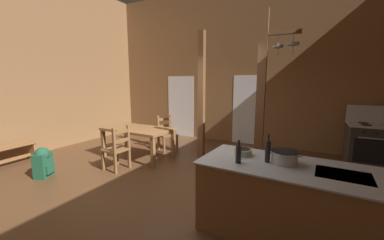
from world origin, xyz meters
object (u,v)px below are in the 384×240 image
Objects in this scene: backpack at (43,161)px; bottle_short_on_counter at (268,151)px; ladderback_chair_by_post at (167,134)px; dining_table at (138,132)px; ladderback_chair_near_window at (117,149)px; stove_range at (376,145)px; bottle_tall_on_counter at (238,154)px; mixing_bowl_on_counter at (243,152)px; kitchen_island at (292,202)px; stockpot_on_counter at (285,157)px.

bottle_short_on_counter is (4.15, 0.34, 0.71)m from backpack.
ladderback_chair_by_post is 2.75× the size of bottle_short_on_counter.
dining_table is 1.82× the size of ladderback_chair_near_window.
stove_range reaches higher than ladderback_chair_by_post.
ladderback_chair_by_post is (0.10, 1.71, 0.00)m from ladderback_chair_near_window.
bottle_short_on_counter reaches higher than ladderback_chair_near_window.
stove_range is 4.20m from bottle_tall_on_counter.
kitchen_island is at bearing -12.97° from mixing_bowl_on_counter.
ladderback_chair_near_window is 2.89m from mixing_bowl_on_counter.
stove_range reaches higher than bottle_tall_on_counter.
stockpot_on_counter is at bearing 5.14° from backpack.
stockpot_on_counter is 0.53m from mixing_bowl_on_counter.
mixing_bowl_on_counter is 0.38m from bottle_short_on_counter.
dining_table reaches higher than backpack.
ladderback_chair_near_window is at bearing 169.49° from kitchen_island.
dining_table is at bearing 156.05° from bottle_short_on_counter.
bottle_tall_on_counter is at bearing -16.15° from ladderback_chair_near_window.
bottle_tall_on_counter is (3.01, -1.66, 0.35)m from dining_table.
bottle_short_on_counter reaches higher than stockpot_on_counter.
dining_table is 5.00× the size of bottle_short_on_counter.
bottle_tall_on_counter is (-2.05, -3.63, 0.52)m from stove_range.
bottle_tall_on_counter is (2.74, -2.53, 0.55)m from ladderback_chair_by_post.
backpack is (-1.11, -2.68, -0.14)m from ladderback_chair_by_post.
kitchen_island is 0.66m from bottle_short_on_counter.
ladderback_chair_by_post is 4.02× the size of mixing_bowl_on_counter.
ladderback_chair_near_window is (-3.45, 0.64, 0.01)m from kitchen_island.
kitchen_island is 2.32× the size of ladderback_chair_near_window.
bottle_short_on_counter is at bearing 32.20° from bottle_tall_on_counter.
stove_range is at bearing 62.97° from bottle_short_on_counter.
dining_table is 2.90× the size of backpack.
mixing_bowl_on_counter reaches higher than dining_table.
backpack is at bearing -135.98° from ladderback_chair_near_window.
bottle_short_on_counter reaches higher than ladderback_chair_by_post.
ladderback_chair_by_post is at bearing 144.94° from kitchen_island.
stove_range is 5.43m from dining_table.
ladderback_chair_near_window is 1.00× the size of ladderback_chair_by_post.
dining_table is (-5.07, -1.96, 0.17)m from stove_range.
kitchen_island is at bearing -10.51° from ladderback_chair_near_window.
bottle_short_on_counter is at bearing -23.95° from dining_table.
ladderback_chair_near_window is 1.40m from backpack.
bottle_short_on_counter is at bearing -22.56° from mixing_bowl_on_counter.
stockpot_on_counter is 0.55m from bottle_tall_on_counter.
kitchen_island is 0.54m from stockpot_on_counter.
stove_range is 3.51× the size of stockpot_on_counter.
bottle_short_on_counter is (-0.19, -0.05, 0.06)m from stockpot_on_counter.
backpack is 4.41m from stockpot_on_counter.
ladderback_chair_near_window is at bearing -78.85° from dining_table.
dining_table is 3.64m from bottle_short_on_counter.
kitchen_island is at bearing -1.36° from bottle_short_on_counter.
ladderback_chair_by_post is 2.53× the size of stockpot_on_counter.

